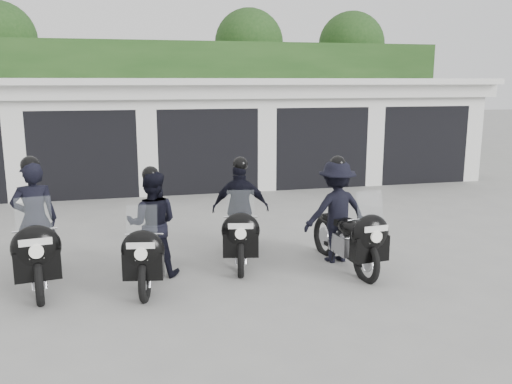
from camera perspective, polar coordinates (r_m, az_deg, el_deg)
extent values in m
plane|color=gray|center=(9.08, 0.27, -7.02)|extent=(80.00, 80.00, 0.00)
cube|color=silver|center=(17.04, -6.55, 6.52)|extent=(16.00, 6.00, 2.80)
cube|color=silver|center=(16.78, -6.59, 11.50)|extent=(16.40, 6.80, 0.16)
cube|color=silver|center=(13.76, -4.99, 10.55)|extent=(16.40, 0.12, 0.40)
cube|color=black|center=(14.26, -4.95, 0.35)|extent=(16.00, 0.06, 0.24)
cube|color=silver|center=(14.32, -23.94, 4.62)|extent=(0.50, 0.50, 2.80)
cube|color=black|center=(15.20, -17.39, 4.30)|extent=(2.60, 2.60, 2.20)
cube|color=silver|center=(14.05, -18.01, 9.44)|extent=(2.60, 0.50, 0.60)
cube|color=silver|center=(14.09, -11.42, 5.29)|extent=(0.50, 0.50, 2.80)
cube|color=black|center=(15.30, -5.70, 4.82)|extent=(2.60, 2.60, 2.20)
cube|color=silver|center=(14.16, -5.23, 9.97)|extent=(2.60, 0.50, 0.60)
cube|color=silver|center=(14.53, 0.94, 5.71)|extent=(0.50, 0.50, 2.80)
cube|color=black|center=(16.01, 5.40, 5.13)|extent=(2.60, 2.60, 2.20)
cube|color=silver|center=(14.92, 6.82, 10.02)|extent=(2.60, 0.50, 0.60)
cube|color=silver|center=(15.59, 12.11, 5.86)|extent=(0.50, 0.50, 2.80)
cube|color=black|center=(17.26, 15.24, 5.25)|extent=(2.60, 2.60, 2.20)
cube|color=silver|center=(16.25, 17.29, 9.71)|extent=(2.60, 0.50, 0.60)
cube|color=silver|center=(17.15, 21.55, 5.81)|extent=(0.50, 0.50, 2.80)
cube|color=#1B3B15|center=(20.97, -7.95, 9.49)|extent=(20.00, 2.00, 4.30)
cylinder|color=black|center=(22.83, -24.90, 7.44)|extent=(0.24, 0.24, 3.30)
sphere|color=#1B3B15|center=(22.96, -0.75, 15.39)|extent=(2.80, 2.80, 2.80)
cylinder|color=black|center=(22.95, -0.74, 8.53)|extent=(0.24, 0.24, 3.30)
sphere|color=#1B3B15|center=(24.35, 10.00, 15.01)|extent=(2.80, 2.80, 2.80)
cylinder|color=black|center=(24.34, 9.77, 8.54)|extent=(0.24, 0.24, 3.30)
torus|color=black|center=(7.84, -21.88, -8.57)|extent=(0.22, 0.74, 0.73)
torus|color=black|center=(9.21, -22.01, -5.59)|extent=(0.22, 0.74, 0.73)
cube|color=#ACACB1|center=(8.52, -21.99, -6.47)|extent=(0.34, 0.59, 0.32)
cube|color=black|center=(8.55, -21.90, -7.53)|extent=(0.28, 1.30, 0.06)
ellipsoid|color=black|center=(8.26, -22.15, -4.57)|extent=(0.41, 0.62, 0.29)
cube|color=black|center=(8.67, -22.19, -3.69)|extent=(0.34, 0.59, 0.10)
ellipsoid|color=black|center=(7.62, -22.14, -5.43)|extent=(0.68, 0.42, 0.60)
cube|color=black|center=(7.68, -22.01, -7.08)|extent=(0.61, 0.31, 0.40)
cube|color=#B2BFC6|center=(7.54, -22.37, -2.45)|extent=(0.45, 0.18, 0.51)
cylinder|color=silver|center=(7.76, -22.26, -3.74)|extent=(0.56, 0.11, 0.03)
cube|color=white|center=(7.42, -22.20, -4.91)|extent=(0.40, 0.08, 0.09)
cube|color=white|center=(7.50, -22.09, -6.17)|extent=(0.18, 0.04, 0.10)
imported|color=black|center=(8.66, -22.26, -2.77)|extent=(0.70, 0.52, 1.76)
sphere|color=black|center=(8.50, -22.69, 2.63)|extent=(0.27, 0.27, 0.27)
torus|color=black|center=(7.54, -11.62, -8.96)|extent=(0.22, 0.67, 0.67)
torus|color=black|center=(8.78, -10.40, -5.94)|extent=(0.22, 0.67, 0.67)
cube|color=#ACACB1|center=(8.15, -10.96, -6.87)|extent=(0.32, 0.54, 0.29)
cube|color=black|center=(8.18, -10.94, -7.88)|extent=(0.28, 1.18, 0.05)
ellipsoid|color=black|center=(7.91, -11.20, -5.09)|extent=(0.38, 0.57, 0.26)
cube|color=black|center=(8.28, -10.84, -4.19)|extent=(0.32, 0.54, 0.09)
ellipsoid|color=black|center=(7.33, -11.84, -6.01)|extent=(0.62, 0.40, 0.55)
cube|color=black|center=(7.40, -11.77, -7.56)|extent=(0.56, 0.29, 0.37)
cube|color=#B2BFC6|center=(7.26, -11.93, -3.19)|extent=(0.41, 0.18, 0.47)
cylinder|color=silver|center=(7.46, -11.69, -4.38)|extent=(0.51, 0.12, 0.03)
cube|color=white|center=(7.16, -12.06, -5.55)|extent=(0.36, 0.08, 0.08)
cube|color=white|center=(7.23, -11.97, -6.73)|extent=(0.16, 0.04, 0.09)
imported|color=black|center=(8.27, -10.85, -3.31)|extent=(0.87, 0.74, 1.60)
sphere|color=black|center=(8.11, -11.06, 1.83)|extent=(0.25, 0.25, 0.25)
torus|color=black|center=(8.28, -1.61, -6.82)|extent=(0.24, 0.68, 0.67)
torus|color=black|center=(9.54, -1.62, -4.30)|extent=(0.24, 0.68, 0.67)
cube|color=#ACACB1|center=(8.91, -1.62, -5.04)|extent=(0.34, 0.54, 0.29)
cube|color=black|center=(8.93, -1.61, -5.97)|extent=(0.32, 1.18, 0.06)
ellipsoid|color=black|center=(8.67, -1.63, -3.36)|extent=(0.40, 0.58, 0.26)
cube|color=black|center=(9.05, -1.63, -2.60)|extent=(0.34, 0.54, 0.09)
ellipsoid|color=black|center=(8.08, -1.63, -4.08)|extent=(0.63, 0.42, 0.55)
cube|color=black|center=(8.14, -1.62, -5.51)|extent=(0.56, 0.31, 0.37)
cube|color=#B2BFC6|center=(8.02, -1.64, -1.49)|extent=(0.42, 0.19, 0.47)
cylinder|color=silver|center=(8.22, -1.64, -2.62)|extent=(0.51, 0.13, 0.03)
cube|color=white|center=(7.90, -1.63, -3.61)|extent=(0.36, 0.09, 0.08)
cube|color=white|center=(7.97, -1.62, -4.71)|extent=(0.16, 0.05, 0.09)
imported|color=black|center=(9.04, -1.64, -1.79)|extent=(1.03, 0.72, 1.61)
sphere|color=black|center=(8.89, -1.66, 2.95)|extent=(0.25, 0.25, 0.25)
torus|color=black|center=(8.20, 11.51, -7.17)|extent=(0.18, 0.70, 0.69)
torus|color=black|center=(9.34, 7.18, -4.69)|extent=(0.18, 0.70, 0.69)
cube|color=#ACACB1|center=(8.76, 9.16, -5.40)|extent=(0.30, 0.55, 0.30)
cube|color=black|center=(8.79, 9.18, -6.38)|extent=(0.21, 1.23, 0.06)
ellipsoid|color=black|center=(8.53, 9.75, -3.63)|extent=(0.37, 0.58, 0.27)
cube|color=black|center=(8.87, 8.46, -2.86)|extent=(0.30, 0.55, 0.09)
ellipsoid|color=black|center=(8.01, 11.92, -4.31)|extent=(0.63, 0.38, 0.57)
cube|color=black|center=(8.07, 11.85, -5.80)|extent=(0.57, 0.27, 0.38)
cube|color=#B2BFC6|center=(7.94, 11.93, -1.62)|extent=(0.43, 0.15, 0.48)
cylinder|color=silver|center=(8.12, 11.27, -2.81)|extent=(0.53, 0.08, 0.03)
cube|color=white|center=(7.85, 12.57, -3.80)|extent=(0.38, 0.06, 0.09)
cube|color=white|center=(7.92, 12.40, -4.94)|extent=(0.17, 0.03, 0.09)
imported|color=black|center=(8.86, 8.43, -2.02)|extent=(1.13, 0.67, 1.66)
sphere|color=black|center=(8.71, 8.58, 2.98)|extent=(0.26, 0.26, 0.26)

